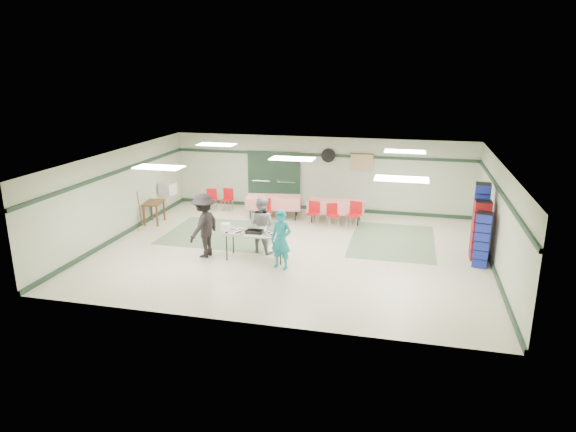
% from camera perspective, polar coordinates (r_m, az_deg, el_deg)
% --- Properties ---
extents(floor, '(11.00, 11.00, 0.00)m').
position_cam_1_polar(floor, '(14.92, 0.46, -3.80)').
color(floor, beige).
rests_on(floor, ground).
extents(ceiling, '(11.00, 11.00, 0.00)m').
position_cam_1_polar(ceiling, '(14.22, 0.49, 6.46)').
color(ceiling, silver).
rests_on(ceiling, wall_back).
extents(wall_back, '(11.00, 0.00, 11.00)m').
position_cam_1_polar(wall_back, '(18.81, 3.58, 4.69)').
color(wall_back, '#B8C2A5').
rests_on(wall_back, floor).
extents(wall_front, '(11.00, 0.00, 11.00)m').
position_cam_1_polar(wall_front, '(10.39, -5.14, -5.11)').
color(wall_front, '#B8C2A5').
rests_on(wall_front, floor).
extents(wall_left, '(0.00, 9.00, 9.00)m').
position_cam_1_polar(wall_left, '(16.60, -18.37, 2.30)').
color(wall_left, '#B8C2A5').
rests_on(wall_left, floor).
extents(wall_right, '(0.00, 9.00, 9.00)m').
position_cam_1_polar(wall_right, '(14.36, 22.38, -0.22)').
color(wall_right, '#B8C2A5').
rests_on(wall_right, floor).
extents(trim_back, '(11.00, 0.06, 0.10)m').
position_cam_1_polar(trim_back, '(18.65, 3.60, 6.78)').
color(trim_back, '#1D3524').
rests_on(trim_back, wall_back).
extents(baseboard_back, '(11.00, 0.06, 0.12)m').
position_cam_1_polar(baseboard_back, '(19.08, 3.49, 0.87)').
color(baseboard_back, '#1D3524').
rests_on(baseboard_back, floor).
extents(trim_left, '(0.06, 9.00, 0.10)m').
position_cam_1_polar(trim_left, '(16.44, -18.50, 4.66)').
color(trim_left, '#1D3524').
rests_on(trim_left, wall_back).
extents(baseboard_left, '(0.06, 9.00, 0.12)m').
position_cam_1_polar(baseboard_left, '(16.92, -17.90, -1.94)').
color(baseboard_left, '#1D3524').
rests_on(baseboard_left, floor).
extents(trim_right, '(0.06, 9.00, 0.10)m').
position_cam_1_polar(trim_right, '(14.19, 22.57, 2.50)').
color(trim_right, '#1D3524').
rests_on(trim_right, wall_back).
extents(baseboard_right, '(0.06, 9.00, 0.12)m').
position_cam_1_polar(baseboard_right, '(14.75, 21.73, -5.02)').
color(baseboard_right, '#1D3524').
rests_on(baseboard_right, floor).
extents(green_patch_a, '(3.50, 3.00, 0.01)m').
position_cam_1_polar(green_patch_a, '(16.52, -7.23, -1.91)').
color(green_patch_a, gray).
rests_on(green_patch_a, floor).
extents(green_patch_b, '(2.50, 3.50, 0.01)m').
position_cam_1_polar(green_patch_b, '(16.00, 11.52, -2.72)').
color(green_patch_b, gray).
rests_on(green_patch_b, floor).
extents(double_door_left, '(0.90, 0.06, 2.10)m').
position_cam_1_polar(double_door_left, '(19.30, -2.93, 4.09)').
color(double_door_left, '#959895').
rests_on(double_door_left, floor).
extents(double_door_right, '(0.90, 0.06, 2.10)m').
position_cam_1_polar(double_door_right, '(19.06, -0.18, 3.95)').
color(double_door_right, '#959895').
rests_on(double_door_right, floor).
extents(door_frame, '(2.00, 0.03, 2.15)m').
position_cam_1_polar(door_frame, '(19.16, -1.59, 4.01)').
color(door_frame, '#1D3524').
rests_on(door_frame, floor).
extents(wall_fan, '(0.50, 0.10, 0.50)m').
position_cam_1_polar(wall_fan, '(18.57, 4.50, 6.72)').
color(wall_fan, black).
rests_on(wall_fan, wall_back).
extents(scroll_banner, '(0.80, 0.02, 0.60)m').
position_cam_1_polar(scroll_banner, '(18.46, 8.18, 5.91)').
color(scroll_banner, tan).
rests_on(scroll_banner, wall_back).
extents(serving_table, '(1.77, 0.74, 0.76)m').
position_cam_1_polar(serving_table, '(14.05, -3.58, -2.06)').
color(serving_table, '#A3A29E').
rests_on(serving_table, floor).
extents(sheet_tray_right, '(0.62, 0.47, 0.02)m').
position_cam_1_polar(sheet_tray_right, '(13.88, -1.33, -2.00)').
color(sheet_tray_right, silver).
rests_on(sheet_tray_right, serving_table).
extents(sheet_tray_mid, '(0.59, 0.45, 0.02)m').
position_cam_1_polar(sheet_tray_mid, '(14.20, -3.55, -1.60)').
color(sheet_tray_mid, silver).
rests_on(sheet_tray_mid, serving_table).
extents(sheet_tray_left, '(0.59, 0.45, 0.02)m').
position_cam_1_polar(sheet_tray_left, '(14.07, -5.92, -1.83)').
color(sheet_tray_left, silver).
rests_on(sheet_tray_left, serving_table).
extents(baking_pan, '(0.47, 0.30, 0.08)m').
position_cam_1_polar(baking_pan, '(14.01, -3.71, -1.74)').
color(baking_pan, black).
rests_on(baking_pan, serving_table).
extents(foam_box_stack, '(0.23, 0.21, 0.21)m').
position_cam_1_polar(foam_box_stack, '(14.27, -6.97, -1.21)').
color(foam_box_stack, white).
rests_on(foam_box_stack, serving_table).
extents(volunteer_teal, '(0.64, 0.49, 1.58)m').
position_cam_1_polar(volunteer_teal, '(13.37, -0.77, -2.65)').
color(volunteer_teal, teal).
rests_on(volunteer_teal, floor).
extents(volunteer_grey, '(0.94, 0.82, 1.63)m').
position_cam_1_polar(volunteer_grey, '(14.55, -2.96, -0.98)').
color(volunteer_grey, gray).
rests_on(volunteer_grey, floor).
extents(volunteer_dark, '(0.89, 1.27, 1.80)m').
position_cam_1_polar(volunteer_dark, '(14.37, -9.32, -1.05)').
color(volunteer_dark, black).
rests_on(volunteer_dark, floor).
extents(dining_table_a, '(1.89, 0.87, 0.77)m').
position_cam_1_polar(dining_table_a, '(17.53, 5.36, 1.16)').
color(dining_table_a, red).
rests_on(dining_table_a, floor).
extents(dining_table_b, '(1.99, 1.11, 0.77)m').
position_cam_1_polar(dining_table_b, '(17.96, -1.60, 1.59)').
color(dining_table_b, red).
rests_on(dining_table_b, floor).
extents(chair_a, '(0.48, 0.48, 0.78)m').
position_cam_1_polar(chair_a, '(17.01, 4.97, 0.37)').
color(chair_a, red).
rests_on(chair_a, floor).
extents(chair_b, '(0.41, 0.41, 0.81)m').
position_cam_1_polar(chair_b, '(17.11, 2.84, 0.57)').
color(chair_b, red).
rests_on(chair_b, floor).
extents(chair_c, '(0.51, 0.51, 0.89)m').
position_cam_1_polar(chair_c, '(16.92, 7.42, 0.44)').
color(chair_c, red).
rests_on(chair_c, floor).
extents(chair_d, '(0.49, 0.49, 0.81)m').
position_cam_1_polar(chair_d, '(17.48, -2.50, 0.91)').
color(chair_d, red).
rests_on(chair_d, floor).
extents(chair_loose_a, '(0.40, 0.40, 0.82)m').
position_cam_1_polar(chair_loose_a, '(18.98, -6.75, 2.08)').
color(chair_loose_a, red).
rests_on(chair_loose_a, floor).
extents(chair_loose_b, '(0.43, 0.43, 0.82)m').
position_cam_1_polar(chair_loose_b, '(18.99, -8.52, 2.02)').
color(chair_loose_b, red).
rests_on(chair_loose_b, floor).
extents(crate_stack_blue_a, '(0.43, 0.43, 2.08)m').
position_cam_1_polar(crate_stack_blue_a, '(15.15, 20.53, -0.42)').
color(crate_stack_blue_a, '#192A99').
rests_on(crate_stack_blue_a, floor).
extents(crate_stack_red, '(0.44, 0.44, 1.68)m').
position_cam_1_polar(crate_stack_red, '(14.89, 20.60, -1.52)').
color(crate_stack_red, maroon).
rests_on(crate_stack_red, floor).
extents(crate_stack_blue_b, '(0.45, 0.45, 1.49)m').
position_cam_1_polar(crate_stack_blue_b, '(14.44, 20.78, -2.49)').
color(crate_stack_blue_b, '#192A99').
rests_on(crate_stack_blue_b, floor).
extents(printer_table, '(0.67, 0.93, 0.74)m').
position_cam_1_polar(printer_table, '(17.86, -14.71, 1.19)').
color(printer_table, brown).
rests_on(printer_table, floor).
extents(office_printer, '(0.60, 0.55, 0.40)m').
position_cam_1_polar(office_printer, '(18.72, -13.23, 2.96)').
color(office_printer, beige).
rests_on(office_printer, printer_table).
extents(broom, '(0.05, 0.21, 1.27)m').
position_cam_1_polar(broom, '(17.25, -16.14, 0.64)').
color(broom, brown).
rests_on(broom, floor).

